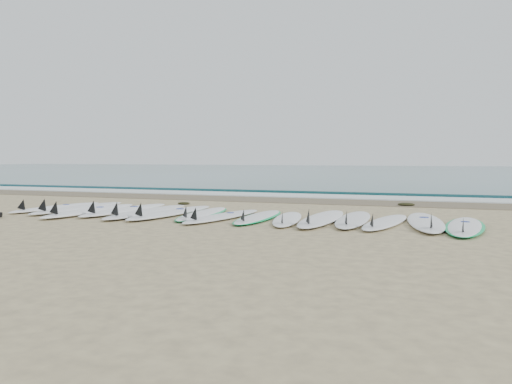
% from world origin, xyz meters
% --- Properties ---
extents(ground, '(120.00, 120.00, 0.00)m').
position_xyz_m(ground, '(0.00, 0.00, 0.00)').
color(ground, tan).
extents(ocean, '(120.00, 55.00, 0.03)m').
position_xyz_m(ocean, '(0.00, 32.50, 0.01)').
color(ocean, '#1E535B').
rests_on(ocean, ground).
extents(wet_sand_band, '(120.00, 1.80, 0.01)m').
position_xyz_m(wet_sand_band, '(0.00, 4.10, 0.01)').
color(wet_sand_band, brown).
rests_on(wet_sand_band, ground).
extents(foam_band, '(120.00, 1.40, 0.04)m').
position_xyz_m(foam_band, '(0.00, 5.50, 0.02)').
color(foam_band, silver).
rests_on(foam_band, ground).
extents(wave_crest, '(120.00, 1.00, 0.10)m').
position_xyz_m(wave_crest, '(0.00, 7.00, 0.05)').
color(wave_crest, '#1E535B').
rests_on(wave_crest, ground).
extents(surfboard_0, '(0.82, 2.57, 0.32)m').
position_xyz_m(surfboard_0, '(-4.22, 0.10, 0.06)').
color(surfboard_0, white).
rests_on(surfboard_0, ground).
extents(surfboard_1, '(0.74, 2.89, 0.37)m').
position_xyz_m(surfboard_1, '(-3.63, 0.11, 0.06)').
color(surfboard_1, silver).
rests_on(surfboard_1, ground).
extents(surfboard_2, '(0.64, 2.91, 0.37)m').
position_xyz_m(surfboard_2, '(-3.02, -0.29, 0.06)').
color(surfboard_2, white).
rests_on(surfboard_2, ground).
extents(surfboard_3, '(0.77, 2.88, 0.36)m').
position_xyz_m(surfboard_3, '(-2.42, 0.09, 0.06)').
color(surfboard_3, white).
rests_on(surfboard_3, ground).
extents(surfboard_4, '(0.68, 2.93, 0.37)m').
position_xyz_m(surfboard_4, '(-1.78, -0.09, 0.06)').
color(surfboard_4, white).
rests_on(surfboard_4, ground).
extents(surfboard_5, '(0.86, 2.92, 0.37)m').
position_xyz_m(surfboard_5, '(-1.25, -0.04, 0.06)').
color(surfboard_5, white).
rests_on(surfboard_5, ground).
extents(surfboard_6, '(0.80, 2.53, 0.32)m').
position_xyz_m(surfboard_6, '(-0.58, 0.06, 0.05)').
color(surfboard_6, white).
rests_on(surfboard_6, ground).
extents(surfboard_7, '(0.95, 2.60, 0.33)m').
position_xyz_m(surfboard_7, '(-0.03, -0.25, 0.06)').
color(surfboard_7, white).
rests_on(surfboard_7, ground).
extents(surfboard_8, '(0.60, 2.38, 0.30)m').
position_xyz_m(surfboard_8, '(0.64, -0.07, 0.04)').
color(surfboard_8, silver).
rests_on(surfboard_8, ground).
extents(surfboard_9, '(0.84, 2.34, 0.29)m').
position_xyz_m(surfboard_9, '(1.25, -0.19, 0.05)').
color(surfboard_9, white).
rests_on(surfboard_9, ground).
extents(surfboard_10, '(0.64, 2.84, 0.36)m').
position_xyz_m(surfboard_10, '(1.84, -0.02, 0.06)').
color(surfboard_10, white).
rests_on(surfboard_10, ground).
extents(surfboard_11, '(0.61, 2.67, 0.34)m').
position_xyz_m(surfboard_11, '(2.40, 0.08, 0.06)').
color(surfboard_11, silver).
rests_on(surfboard_11, ground).
extents(surfboard_12, '(0.89, 2.48, 0.31)m').
position_xyz_m(surfboard_12, '(2.97, -0.09, 0.05)').
color(surfboard_12, white).
rests_on(surfboard_12, ground).
extents(surfboard_13, '(0.82, 2.85, 0.36)m').
position_xyz_m(surfboard_13, '(3.64, 0.10, 0.06)').
color(surfboard_13, white).
rests_on(surfboard_13, ground).
extents(surfboard_14, '(0.85, 2.60, 0.32)m').
position_xyz_m(surfboard_14, '(4.25, -0.18, 0.05)').
color(surfboard_14, white).
rests_on(surfboard_14, ground).
extents(seaweed_near, '(0.32, 0.25, 0.06)m').
position_xyz_m(seaweed_near, '(-2.05, 2.12, 0.03)').
color(seaweed_near, black).
rests_on(seaweed_near, ground).
extents(seaweed_far, '(0.40, 0.31, 0.08)m').
position_xyz_m(seaweed_far, '(3.18, 3.52, 0.04)').
color(seaweed_far, black).
rests_on(seaweed_far, ground).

